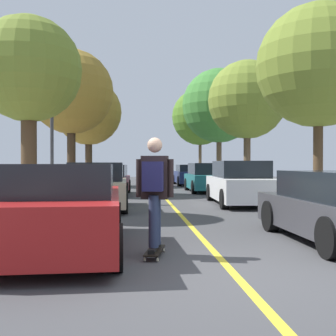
{
  "coord_description": "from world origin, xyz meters",
  "views": [
    {
      "loc": [
        -1.29,
        -5.44,
        1.42
      ],
      "look_at": [
        -0.29,
        6.85,
        1.3
      ],
      "focal_mm": 45.01,
      "sensor_mm": 36.0,
      "label": 1
    }
  ],
  "objects_px": {
    "parked_car_right_near": "(240,184)",
    "parked_car_left_near": "(98,186)",
    "parked_car_left_nearest": "(65,208)",
    "street_tree_left_far": "(89,113)",
    "street_tree_right_nearest": "(318,66)",
    "parked_car_right_far": "(208,178)",
    "street_tree_right_near": "(247,100)",
    "parked_car_left_far": "(109,180)",
    "parked_car_right_farthest": "(190,175)",
    "street_tree_left_nearest": "(29,71)",
    "skateboarder": "(154,187)",
    "streetlamp": "(52,122)",
    "skateboard": "(155,251)",
    "street_tree_left_near": "(71,92)",
    "street_tree_right_farthest": "(200,117)",
    "street_tree_right_far": "(219,106)"
  },
  "relations": [
    {
      "from": "parked_car_right_near",
      "to": "parked_car_left_near",
      "type": "bearing_deg",
      "value": -166.61
    },
    {
      "from": "parked_car_left_nearest",
      "to": "street_tree_left_far",
      "type": "relative_size",
      "value": 0.69
    },
    {
      "from": "parked_car_left_nearest",
      "to": "street_tree_right_nearest",
      "type": "distance_m",
      "value": 8.9
    },
    {
      "from": "parked_car_right_near",
      "to": "parked_car_right_far",
      "type": "bearing_deg",
      "value": 90.0
    },
    {
      "from": "street_tree_right_near",
      "to": "parked_car_left_far",
      "type": "bearing_deg",
      "value": -175.9
    },
    {
      "from": "parked_car_right_near",
      "to": "parked_car_right_farthest",
      "type": "xyz_separation_m",
      "value": [
        -0.0,
        13.19,
        -0.05
      ]
    },
    {
      "from": "street_tree_right_nearest",
      "to": "street_tree_left_nearest",
      "type": "bearing_deg",
      "value": -177.15
    },
    {
      "from": "parked_car_right_farthest",
      "to": "skateboarder",
      "type": "height_order",
      "value": "skateboarder"
    },
    {
      "from": "parked_car_left_nearest",
      "to": "streetlamp",
      "type": "relative_size",
      "value": 0.95
    },
    {
      "from": "parked_car_right_near",
      "to": "skateboard",
      "type": "bearing_deg",
      "value": -112.94
    },
    {
      "from": "parked_car_left_near",
      "to": "street_tree_right_nearest",
      "type": "relative_size",
      "value": 0.68
    },
    {
      "from": "parked_car_right_far",
      "to": "skateboarder",
      "type": "height_order",
      "value": "skateboarder"
    },
    {
      "from": "streetlamp",
      "to": "skateboarder",
      "type": "height_order",
      "value": "streetlamp"
    },
    {
      "from": "street_tree_left_nearest",
      "to": "street_tree_right_near",
      "type": "relative_size",
      "value": 0.84
    },
    {
      "from": "street_tree_left_near",
      "to": "skateboarder",
      "type": "bearing_deg",
      "value": -76.28
    },
    {
      "from": "street_tree_left_far",
      "to": "street_tree_right_farthest",
      "type": "distance_m",
      "value": 11.15
    },
    {
      "from": "parked_car_left_far",
      "to": "street_tree_right_near",
      "type": "height_order",
      "value": "street_tree_right_near"
    },
    {
      "from": "street_tree_right_near",
      "to": "street_tree_right_farthest",
      "type": "xyz_separation_m",
      "value": [
        -0.0,
        14.27,
        0.77
      ]
    },
    {
      "from": "skateboard",
      "to": "skateboarder",
      "type": "bearing_deg",
      "value": -101.51
    },
    {
      "from": "parked_car_left_far",
      "to": "street_tree_right_near",
      "type": "distance_m",
      "value": 7.54
    },
    {
      "from": "parked_car_left_nearest",
      "to": "street_tree_right_far",
      "type": "height_order",
      "value": "street_tree_right_far"
    },
    {
      "from": "street_tree_left_near",
      "to": "street_tree_right_near",
      "type": "distance_m",
      "value": 8.19
    },
    {
      "from": "parked_car_left_near",
      "to": "street_tree_right_near",
      "type": "height_order",
      "value": "street_tree_right_near"
    },
    {
      "from": "street_tree_left_near",
      "to": "skateboarder",
      "type": "distance_m",
      "value": 13.58
    },
    {
      "from": "parked_car_right_near",
      "to": "street_tree_right_nearest",
      "type": "bearing_deg",
      "value": -56.67
    },
    {
      "from": "street_tree_left_near",
      "to": "street_tree_right_near",
      "type": "bearing_deg",
      "value": 3.73
    },
    {
      "from": "parked_car_right_near",
      "to": "skateboarder",
      "type": "xyz_separation_m",
      "value": [
        -3.4,
        -8.05,
        0.34
      ]
    },
    {
      "from": "street_tree_left_near",
      "to": "streetlamp",
      "type": "distance_m",
      "value": 4.36
    },
    {
      "from": "parked_car_left_near",
      "to": "parked_car_right_far",
      "type": "relative_size",
      "value": 0.98
    },
    {
      "from": "parked_car_left_far",
      "to": "street_tree_right_farthest",
      "type": "relative_size",
      "value": 0.59
    },
    {
      "from": "parked_car_right_near",
      "to": "parked_car_right_farthest",
      "type": "distance_m",
      "value": 13.19
    },
    {
      "from": "parked_car_left_nearest",
      "to": "parked_car_right_farthest",
      "type": "distance_m",
      "value": 21.19
    },
    {
      "from": "street_tree_right_farthest",
      "to": "skateboarder",
      "type": "xyz_separation_m",
      "value": [
        -5.06,
        -27.54,
        -4.15
      ]
    },
    {
      "from": "parked_car_right_far",
      "to": "street_tree_left_near",
      "type": "relative_size",
      "value": 0.65
    },
    {
      "from": "street_tree_left_near",
      "to": "parked_car_right_farthest",
      "type": "bearing_deg",
      "value": 52.55
    },
    {
      "from": "street_tree_left_far",
      "to": "streetlamp",
      "type": "distance_m",
      "value": 11.38
    },
    {
      "from": "parked_car_left_far",
      "to": "street_tree_right_farthest",
      "type": "bearing_deg",
      "value": 66.18
    },
    {
      "from": "parked_car_right_far",
      "to": "parked_car_right_farthest",
      "type": "height_order",
      "value": "parked_car_right_far"
    },
    {
      "from": "parked_car_left_far",
      "to": "streetlamp",
      "type": "xyz_separation_m",
      "value": [
        -1.75,
        -4.07,
        2.22
      ]
    },
    {
      "from": "parked_car_right_near",
      "to": "street_tree_right_near",
      "type": "distance_m",
      "value": 6.63
    },
    {
      "from": "street_tree_right_near",
      "to": "parked_car_right_farthest",
      "type": "bearing_deg",
      "value": 101.79
    },
    {
      "from": "parked_car_left_nearest",
      "to": "streetlamp",
      "type": "height_order",
      "value": "streetlamp"
    },
    {
      "from": "parked_car_left_nearest",
      "to": "parked_car_right_near",
      "type": "xyz_separation_m",
      "value": [
        4.84,
        7.44,
        0.03
      ]
    },
    {
      "from": "street_tree_right_near",
      "to": "parked_car_left_nearest",
      "type": "bearing_deg",
      "value": -117.21
    },
    {
      "from": "parked_car_right_far",
      "to": "street_tree_right_farthest",
      "type": "bearing_deg",
      "value": 82.68
    },
    {
      "from": "parked_car_left_far",
      "to": "street_tree_right_farthest",
      "type": "xyz_separation_m",
      "value": [
        6.51,
        14.74,
        4.54
      ]
    },
    {
      "from": "street_tree_right_nearest",
      "to": "street_tree_right_near",
      "type": "relative_size",
      "value": 0.96
    },
    {
      "from": "parked_car_right_farthest",
      "to": "skateboard",
      "type": "distance_m",
      "value": 21.48
    },
    {
      "from": "parked_car_right_near",
      "to": "street_tree_left_nearest",
      "type": "distance_m",
      "value": 7.81
    },
    {
      "from": "parked_car_left_nearest",
      "to": "skateboarder",
      "type": "distance_m",
      "value": 1.61
    }
  ]
}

